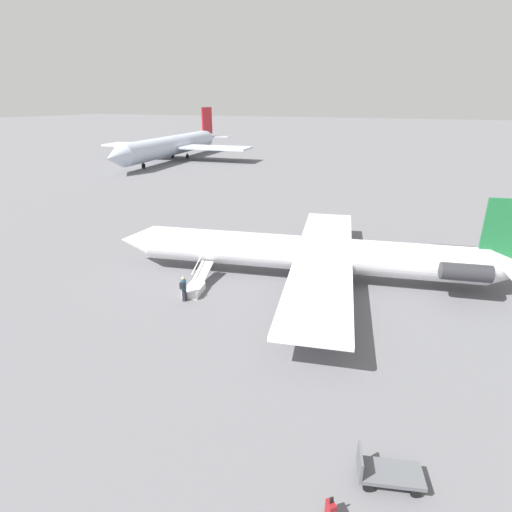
{
  "coord_description": "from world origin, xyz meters",
  "views": [
    {
      "loc": [
        -7.13,
        26.54,
        12.39
      ],
      "look_at": [
        3.42,
        1.47,
        1.77
      ],
      "focal_mm": 28.0,
      "sensor_mm": 36.0,
      "label": 1
    }
  ],
  "objects_px": {
    "passenger": "(184,287)",
    "luggage_cart": "(386,472)",
    "airplane_main": "(320,254)",
    "boarding_stairs": "(196,286)",
    "suitcase": "(331,510)",
    "airplane_far_left": "(174,145)"
  },
  "relations": [
    {
      "from": "airplane_main",
      "to": "passenger",
      "type": "xyz_separation_m",
      "value": [
        7.28,
        6.86,
        -0.98
      ]
    },
    {
      "from": "airplane_main",
      "to": "passenger",
      "type": "bearing_deg",
      "value": 32.52
    },
    {
      "from": "boarding_stairs",
      "to": "luggage_cart",
      "type": "relative_size",
      "value": 1.72
    },
    {
      "from": "airplane_main",
      "to": "airplane_far_left",
      "type": "distance_m",
      "value": 67.65
    },
    {
      "from": "boarding_stairs",
      "to": "airplane_main",
      "type": "bearing_deg",
      "value": -65.09
    },
    {
      "from": "luggage_cart",
      "to": "suitcase",
      "type": "distance_m",
      "value": 2.48
    },
    {
      "from": "airplane_main",
      "to": "airplane_far_left",
      "type": "height_order",
      "value": "airplane_far_left"
    },
    {
      "from": "airplane_far_left",
      "to": "suitcase",
      "type": "xyz_separation_m",
      "value": [
        -50.7,
        67.51,
        -2.89
      ]
    },
    {
      "from": "airplane_main",
      "to": "boarding_stairs",
      "type": "height_order",
      "value": "airplane_main"
    },
    {
      "from": "suitcase",
      "to": "boarding_stairs",
      "type": "bearing_deg",
      "value": -45.2
    },
    {
      "from": "boarding_stairs",
      "to": "passenger",
      "type": "distance_m",
      "value": 1.71
    },
    {
      "from": "boarding_stairs",
      "to": "luggage_cart",
      "type": "xyz_separation_m",
      "value": [
        -13.8,
        10.41,
        0.09
      ]
    },
    {
      "from": "boarding_stairs",
      "to": "suitcase",
      "type": "height_order",
      "value": "boarding_stairs"
    },
    {
      "from": "airplane_far_left",
      "to": "boarding_stairs",
      "type": "xyz_separation_m",
      "value": [
        -38.38,
        55.11,
        -2.85
      ]
    },
    {
      "from": "passenger",
      "to": "suitcase",
      "type": "bearing_deg",
      "value": -142.17
    },
    {
      "from": "airplane_far_left",
      "to": "passenger",
      "type": "xyz_separation_m",
      "value": [
        -38.44,
        56.7,
        -2.22
      ]
    },
    {
      "from": "passenger",
      "to": "suitcase",
      "type": "height_order",
      "value": "passenger"
    },
    {
      "from": "airplane_far_left",
      "to": "boarding_stairs",
      "type": "height_order",
      "value": "airplane_far_left"
    },
    {
      "from": "luggage_cart",
      "to": "airplane_main",
      "type": "bearing_deg",
      "value": -82.64
    },
    {
      "from": "passenger",
      "to": "luggage_cart",
      "type": "distance_m",
      "value": 16.33
    },
    {
      "from": "airplane_main",
      "to": "boarding_stairs",
      "type": "bearing_deg",
      "value": 24.91
    },
    {
      "from": "suitcase",
      "to": "passenger",
      "type": "bearing_deg",
      "value": -41.43
    }
  ]
}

